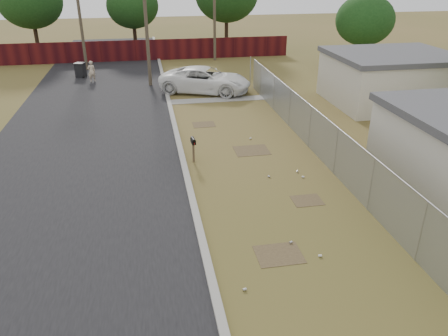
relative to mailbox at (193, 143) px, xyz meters
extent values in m
plane|color=brown|center=(2.53, -2.24, -0.89)|extent=(120.00, 120.00, 0.00)
cube|color=black|center=(-4.97, 5.76, -0.88)|extent=(9.00, 60.00, 0.02)
cube|color=gray|center=(-0.47, 5.76, -0.83)|extent=(0.25, 60.00, 0.12)
cube|color=gray|center=(2.53, 9.26, -0.88)|extent=(6.20, 1.00, 0.03)
cylinder|color=gray|center=(5.63, -8.24, 0.11)|extent=(0.06, 0.06, 2.00)
cylinder|color=gray|center=(5.63, -5.24, 0.11)|extent=(0.06, 0.06, 2.00)
cylinder|color=gray|center=(5.63, -2.24, 0.11)|extent=(0.06, 0.06, 2.00)
cylinder|color=gray|center=(5.63, 0.76, 0.11)|extent=(0.06, 0.06, 2.00)
cylinder|color=gray|center=(5.63, 3.76, 0.11)|extent=(0.06, 0.06, 2.00)
cylinder|color=gray|center=(5.63, 6.76, 0.11)|extent=(0.06, 0.06, 2.00)
cylinder|color=gray|center=(5.63, 9.76, 0.11)|extent=(0.06, 0.06, 2.00)
cylinder|color=gray|center=(5.63, 12.76, 0.11)|extent=(0.06, 0.06, 2.00)
cylinder|color=gray|center=(5.63, -1.24, 1.11)|extent=(0.04, 26.00, 0.04)
cube|color=gray|center=(5.63, -1.24, 0.11)|extent=(0.01, 26.00, 2.00)
cube|color=black|center=(5.69, -1.24, -0.59)|extent=(0.03, 26.00, 0.60)
cube|color=#460F0F|center=(-3.47, 22.76, 0.01)|extent=(30.00, 0.12, 1.80)
cylinder|color=brown|center=(-1.47, 13.76, 3.61)|extent=(0.24, 0.24, 9.00)
cylinder|color=brown|center=(-6.47, 19.76, 3.61)|extent=(0.24, 0.24, 9.00)
cylinder|color=brown|center=(4.53, 21.76, 3.61)|extent=(0.24, 0.24, 9.00)
cube|color=beige|center=(13.03, 6.76, 0.51)|extent=(7.00, 6.00, 2.80)
cube|color=#46464B|center=(13.03, 6.76, 2.06)|extent=(7.28, 6.24, 0.30)
cylinder|color=black|center=(-11.47, 26.76, 0.76)|extent=(0.36, 0.36, 3.30)
ellipsoid|color=black|center=(-11.47, 26.76, 3.98)|extent=(5.70, 5.70, 4.84)
cylinder|color=black|center=(-2.47, 27.76, 0.54)|extent=(0.36, 0.36, 2.86)
ellipsoid|color=black|center=(-2.47, 27.76, 3.33)|extent=(4.94, 4.94, 4.20)
cylinder|color=black|center=(6.53, 26.76, 0.87)|extent=(0.36, 0.36, 3.52)
cylinder|color=black|center=(15.53, 15.76, 0.43)|extent=(0.36, 0.36, 2.64)
ellipsoid|color=black|center=(15.53, 15.76, 3.01)|extent=(4.56, 4.56, 3.88)
cube|color=brown|center=(0.00, 0.00, -0.43)|extent=(0.09, 0.09, 0.93)
cube|color=black|center=(0.00, 0.00, 0.07)|extent=(0.20, 0.46, 0.17)
cylinder|color=black|center=(0.00, 0.00, 0.15)|extent=(0.20, 0.46, 0.17)
cube|color=#B40E0C|center=(0.02, -0.24, 0.07)|extent=(0.02, 0.04, 0.09)
imported|color=white|center=(2.16, 11.26, -0.05)|extent=(6.66, 4.96, 1.68)
imported|color=#C4AE90|center=(-5.66, 15.62, -0.12)|extent=(0.65, 0.53, 1.53)
cube|color=black|center=(-6.64, 17.19, -0.37)|extent=(0.82, 0.82, 1.04)
cube|color=black|center=(-6.64, 17.19, 0.17)|extent=(0.90, 0.90, 0.09)
cylinder|color=black|center=(-6.43, 16.78, -0.78)|extent=(0.12, 0.22, 0.22)
cylinder|color=silver|center=(2.91, -7.57, -0.85)|extent=(0.11, 0.09, 0.07)
cylinder|color=#A7A8AC|center=(2.26, -6.74, -0.85)|extent=(0.12, 0.11, 0.07)
cylinder|color=silver|center=(4.22, -2.40, -0.85)|extent=(0.11, 0.09, 0.07)
cylinder|color=#A7A8AC|center=(0.35, -8.61, -0.85)|extent=(0.11, 0.09, 0.07)
cylinder|color=silver|center=(3.11, 2.20, -0.85)|extent=(0.12, 0.10, 0.07)
cylinder|color=#A7A8AC|center=(2.86, -2.11, -0.85)|extent=(0.12, 0.12, 0.07)
cylinder|color=#A7A8AC|center=(4.16, -1.88, -0.85)|extent=(0.09, 0.11, 0.07)
camera|label=1|loc=(-1.87, -17.58, 7.12)|focal=35.00mm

